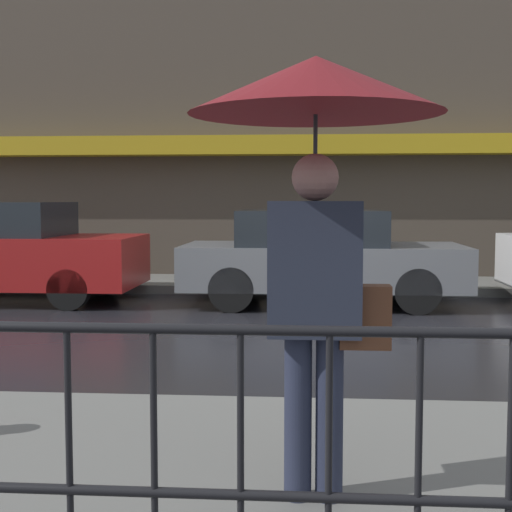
% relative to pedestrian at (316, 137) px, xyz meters
% --- Properties ---
extents(ground_plane, '(80.00, 80.00, 0.00)m').
position_rel_pedestrian_xyz_m(ground_plane, '(0.04, 5.09, -1.88)').
color(ground_plane, black).
extents(sidewalk_near, '(28.00, 3.07, 0.15)m').
position_rel_pedestrian_xyz_m(sidewalk_near, '(0.04, 0.23, -1.81)').
color(sidewalk_near, slate).
rests_on(sidewalk_near, ground_plane).
extents(sidewalk_far, '(28.00, 1.85, 0.15)m').
position_rel_pedestrian_xyz_m(sidewalk_far, '(0.04, 9.34, -1.81)').
color(sidewalk_far, slate).
rests_on(sidewalk_far, ground_plane).
extents(lane_marking, '(25.20, 0.12, 0.01)m').
position_rel_pedestrian_xyz_m(lane_marking, '(0.04, 5.09, -1.88)').
color(lane_marking, gold).
rests_on(lane_marking, ground_plane).
extents(building_storefront, '(28.00, 0.85, 5.81)m').
position_rel_pedestrian_xyz_m(building_storefront, '(0.04, 10.38, 1.01)').
color(building_storefront, '#4C4238').
rests_on(building_storefront, ground_plane).
extents(railing_foreground, '(12.00, 0.04, 1.04)m').
position_rel_pedestrian_xyz_m(railing_foreground, '(0.04, -1.06, -1.10)').
color(railing_foreground, black).
rests_on(railing_foreground, sidewalk_near).
extents(pedestrian, '(1.19, 1.19, 2.11)m').
position_rel_pedestrian_xyz_m(pedestrian, '(0.00, 0.00, 0.00)').
color(pedestrian, '#23283D').
rests_on(pedestrian, sidewalk_near).
extents(car_red, '(4.24, 1.82, 1.55)m').
position_rel_pedestrian_xyz_m(car_red, '(-4.84, 7.41, -1.10)').
color(car_red, maroon).
rests_on(car_red, ground_plane).
extents(car_grey, '(4.20, 1.83, 1.43)m').
position_rel_pedestrian_xyz_m(car_grey, '(0.13, 7.41, -1.15)').
color(car_grey, slate).
rests_on(car_grey, ground_plane).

